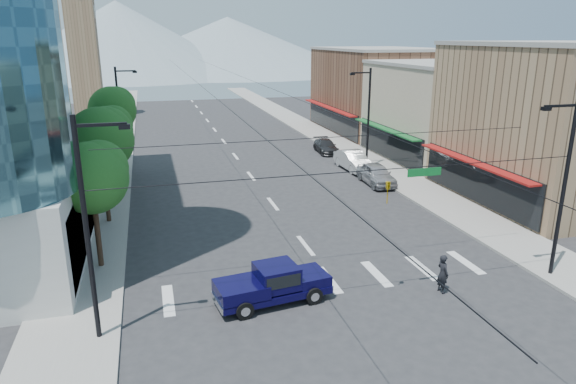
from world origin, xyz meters
name	(u,v)px	position (x,y,z in m)	size (l,w,h in m)	color
ground	(343,293)	(0.00, 0.00, 0.00)	(160.00, 160.00, 0.00)	#28282B
sidewalk_left	(116,143)	(-12.00, 40.00, 0.07)	(4.00, 120.00, 0.15)	gray
sidewalk_right	(317,133)	(12.00, 40.00, 0.07)	(4.00, 120.00, 0.15)	gray
shop_near	(555,125)	(20.00, 10.00, 5.50)	(12.00, 14.00, 11.00)	#8C6B4C
shop_mid	(447,113)	(20.00, 24.00, 4.50)	(12.00, 14.00, 9.00)	tan
shop_far	(378,91)	(20.00, 40.00, 5.00)	(12.00, 18.00, 10.00)	brown
clock_tower	(83,44)	(-16.50, 62.00, 10.64)	(4.80, 4.80, 20.40)	#8C6B4C
mountain_left	(119,39)	(-15.00, 150.00, 11.00)	(80.00, 80.00, 22.00)	gray
mountain_right	(228,45)	(20.00, 160.00, 9.00)	(90.00, 90.00, 18.00)	gray
tree_near	(94,175)	(-11.07, 6.10, 4.99)	(3.65, 3.64, 6.71)	black
tree_midnear	(103,138)	(-11.07, 13.10, 5.59)	(4.09, 4.09, 7.52)	black
tree_midfar	(110,129)	(-11.07, 20.10, 4.99)	(3.65, 3.64, 6.71)	black
tree_far	(114,108)	(-11.07, 27.10, 5.59)	(4.09, 4.09, 7.52)	black
signal_rig	(359,206)	(0.19, -1.00, 4.64)	(21.80, 0.20, 9.00)	black
lamp_pole_nw	(121,111)	(-10.67, 30.00, 4.94)	(2.00, 0.25, 9.00)	black
lamp_pole_ne	(367,115)	(10.67, 22.00, 4.94)	(2.00, 0.25, 9.00)	black
pickup_truck	(272,283)	(-3.41, 0.10, 0.93)	(5.48, 2.61, 1.79)	#0A0735
pedestrian	(443,274)	(4.54, -1.09, 0.95)	(0.69, 0.45, 1.90)	black
parked_car_near	(376,174)	(9.40, 16.83, 0.85)	(2.00, 4.98, 1.70)	#999A9E
parked_car_mid	(353,161)	(9.40, 21.77, 0.86)	(1.82, 5.21, 1.72)	silver
parked_car_far	(326,146)	(9.40, 29.22, 0.68)	(1.89, 4.66, 1.35)	#29282B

